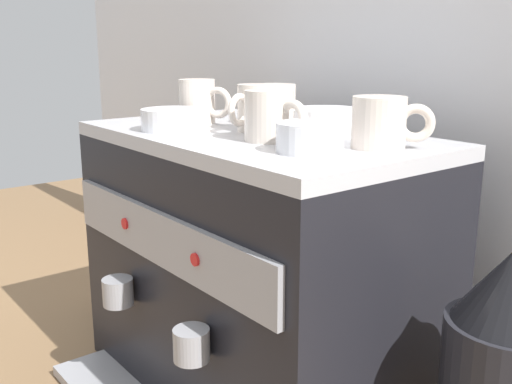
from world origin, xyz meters
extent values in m
cube|color=silver|center=(0.00, 0.34, 0.46)|extent=(2.80, 0.03, 0.91)
cube|color=black|center=(0.00, 0.00, 0.24)|extent=(0.66, 0.38, 0.48)
cube|color=#B7B7BC|center=(0.00, 0.00, 0.49)|extent=(0.66, 0.38, 0.02)
cube|color=#939399|center=(0.00, -0.20, 0.34)|extent=(0.61, 0.01, 0.09)
cylinder|color=red|center=(-0.12, -0.21, 0.34)|extent=(0.02, 0.01, 0.02)
cylinder|color=red|center=(0.12, -0.21, 0.34)|extent=(0.02, 0.01, 0.02)
cylinder|color=#939399|center=(-0.13, -0.22, 0.22)|extent=(0.06, 0.06, 0.05)
cylinder|color=#939399|center=(0.13, -0.22, 0.22)|extent=(0.06, 0.06, 0.05)
cylinder|color=beige|center=(0.09, -0.04, 0.54)|extent=(0.08, 0.08, 0.08)
torus|color=beige|center=(0.14, -0.04, 0.54)|extent=(0.06, 0.02, 0.06)
cylinder|color=beige|center=(0.24, 0.04, 0.54)|extent=(0.08, 0.08, 0.08)
torus|color=beige|center=(0.28, 0.08, 0.54)|extent=(0.05, 0.05, 0.06)
cylinder|color=beige|center=(-0.16, -0.02, 0.55)|extent=(0.07, 0.07, 0.08)
torus|color=beige|center=(-0.12, 0.00, 0.55)|extent=(0.06, 0.03, 0.06)
cylinder|color=beige|center=(-0.01, 0.01, 0.54)|extent=(0.06, 0.06, 0.08)
torus|color=beige|center=(0.00, -0.04, 0.54)|extent=(0.03, 0.06, 0.06)
cylinder|color=beige|center=(-0.05, 0.09, 0.54)|extent=(0.08, 0.08, 0.08)
torus|color=beige|center=(-0.01, 0.06, 0.54)|extent=(0.06, 0.04, 0.06)
cylinder|color=white|center=(0.09, 0.09, 0.52)|extent=(0.13, 0.13, 0.04)
cylinder|color=white|center=(0.09, 0.09, 0.51)|extent=(0.07, 0.07, 0.01)
cylinder|color=white|center=(-0.11, -0.11, 0.52)|extent=(0.11, 0.11, 0.04)
cylinder|color=white|center=(-0.11, -0.11, 0.51)|extent=(0.06, 0.06, 0.01)
cylinder|color=white|center=(0.20, -0.06, 0.52)|extent=(0.10, 0.10, 0.04)
cylinder|color=white|center=(0.20, -0.06, 0.51)|extent=(0.05, 0.05, 0.01)
cylinder|color=#B7B7BC|center=(-0.50, -0.03, 0.07)|extent=(0.09, 0.09, 0.14)
camera|label=1|loc=(0.83, -0.65, 0.66)|focal=42.27mm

